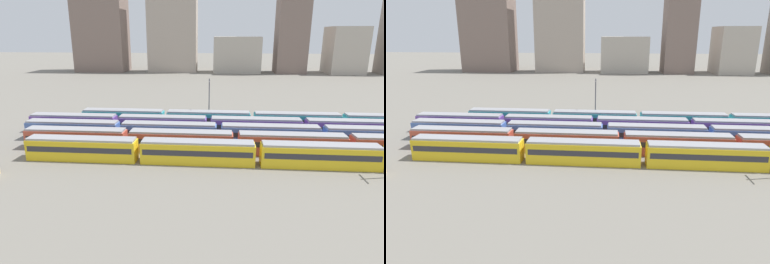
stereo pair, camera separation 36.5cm
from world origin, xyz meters
TOP-DOWN VIEW (x-y plane):
  - ground_plane at (0.00, 10.40)m, footprint 600.00×600.00m
  - train_track_0 at (23.90, 0.00)m, footprint 74.70×3.06m
  - train_track_1 at (30.09, 5.20)m, footprint 93.60×3.06m
  - train_track_2 at (36.63, 10.40)m, footprint 112.50×3.06m
  - train_track_3 at (34.51, 15.60)m, footprint 112.50×3.06m
  - train_track_4 at (24.81, 20.80)m, footprint 74.70×3.06m
  - catenary_pole_1 at (15.38, 23.92)m, footprint 0.24×3.20m
  - distant_building_0 at (-46.74, 131.44)m, footprint 26.52×17.37m
  - distant_building_1 at (-7.88, 131.44)m, footprint 25.52×13.29m
  - distant_building_2 at (26.22, 131.44)m, footprint 24.45×15.61m
  - distant_building_3 at (53.70, 131.44)m, footprint 15.06×16.07m
  - distant_building_4 at (81.17, 131.44)m, footprint 17.28×19.98m

SIDE VIEW (x-z plane):
  - ground_plane at x=0.00m, z-range 0.00..0.00m
  - train_track_0 at x=23.90m, z-range 0.03..3.78m
  - train_track_1 at x=30.09m, z-range 0.03..3.78m
  - train_track_2 at x=36.63m, z-range 0.03..3.78m
  - train_track_3 at x=34.51m, z-range 0.03..3.78m
  - train_track_4 at x=24.81m, z-range 0.03..3.78m
  - catenary_pole_1 at x=15.38m, z-range 0.55..10.94m
  - distant_building_2 at x=26.22m, z-range 0.00..18.42m
  - distant_building_4 at x=81.17m, z-range 0.00..23.39m
  - distant_building_0 at x=-46.74m, z-range 0.00..37.68m
  - distant_building_3 at x=53.70m, z-range 0.00..49.29m
  - distant_building_1 at x=-7.88m, z-range 0.00..51.32m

